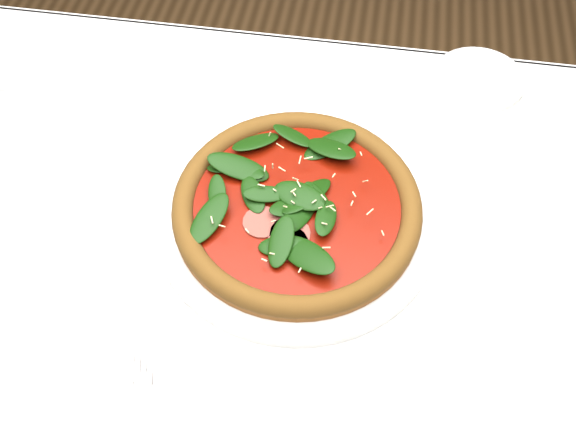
# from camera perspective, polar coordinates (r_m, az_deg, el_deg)

# --- Properties ---
(ground) EXTENTS (6.00, 6.00, 0.00)m
(ground) POSITION_cam_1_polar(r_m,az_deg,el_deg) (1.54, -0.94, -17.23)
(ground) COLOR brown
(ground) RESTS_ON ground
(dining_table) EXTENTS (1.21, 0.81, 0.75)m
(dining_table) POSITION_cam_1_polar(r_m,az_deg,el_deg) (0.95, -1.46, -4.74)
(dining_table) COLOR silver
(dining_table) RESTS_ON ground
(plate) EXTENTS (0.39, 0.39, 0.02)m
(plate) POSITION_cam_1_polar(r_m,az_deg,el_deg) (0.87, 0.79, 0.26)
(plate) COLOR silver
(plate) RESTS_ON dining_table
(pizza) EXTENTS (0.44, 0.44, 0.04)m
(pizza) POSITION_cam_1_polar(r_m,az_deg,el_deg) (0.85, 0.80, 1.13)
(pizza) COLOR #9E5826
(pizza) RESTS_ON plate
(napkin) EXTENTS (0.18, 0.13, 0.01)m
(napkin) POSITION_cam_1_polar(r_m,az_deg,el_deg) (0.75, -12.67, -18.26)
(napkin) COLOR silver
(napkin) RESTS_ON dining_table
(fork) EXTENTS (0.06, 0.16, 0.00)m
(fork) POSITION_cam_1_polar(r_m,az_deg,el_deg) (0.76, -12.73, -15.94)
(fork) COLOR silver
(fork) RESTS_ON napkin
(saucer_far) EXTENTS (0.14, 0.14, 0.01)m
(saucer_far) POSITION_cam_1_polar(r_m,az_deg,el_deg) (1.09, 16.67, 11.66)
(saucer_far) COLOR silver
(saucer_far) RESTS_ON dining_table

